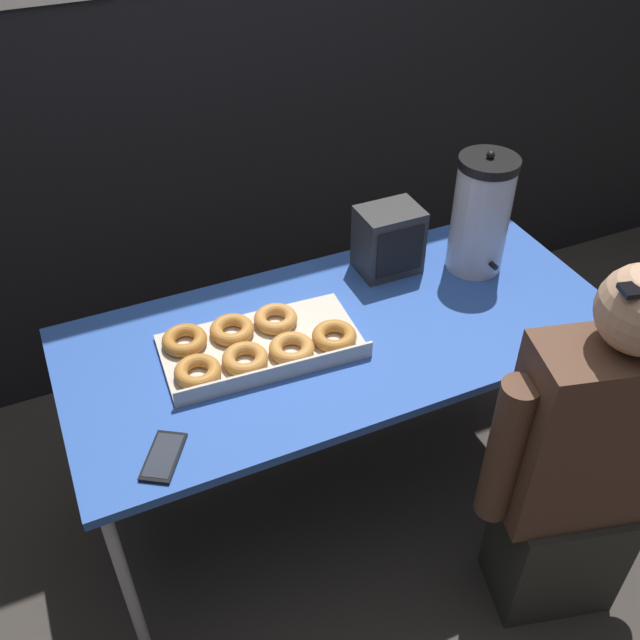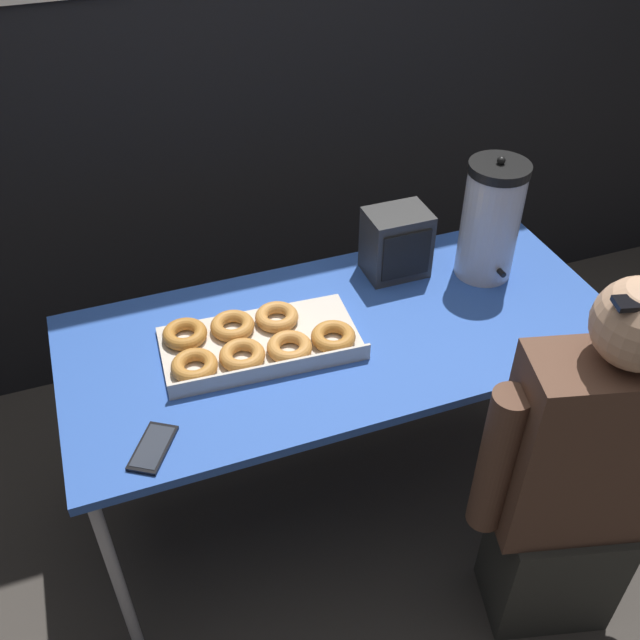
% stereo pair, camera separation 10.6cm
% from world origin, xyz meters
% --- Properties ---
extents(ground_plane, '(12.00, 12.00, 0.00)m').
position_xyz_m(ground_plane, '(0.00, 0.00, 0.00)').
color(ground_plane, '#3D3833').
extents(back_wall, '(6.00, 0.11, 2.62)m').
position_xyz_m(back_wall, '(0.00, 0.97, 1.31)').
color(back_wall, black).
rests_on(back_wall, ground).
extents(folding_table, '(1.59, 0.71, 0.75)m').
position_xyz_m(folding_table, '(0.00, 0.00, 0.71)').
color(folding_table, '#2D56B2').
rests_on(folding_table, ground).
extents(donut_box, '(0.56, 0.31, 0.05)m').
position_xyz_m(donut_box, '(-0.26, 0.01, 0.78)').
color(donut_box, beige).
rests_on(donut_box, folding_table).
extents(coffee_urn, '(0.18, 0.20, 0.40)m').
position_xyz_m(coffee_urn, '(0.52, 0.12, 0.94)').
color(coffee_urn, silver).
rests_on(coffee_urn, folding_table).
extents(cell_phone, '(0.14, 0.17, 0.01)m').
position_xyz_m(cell_phone, '(-0.59, -0.25, 0.76)').
color(cell_phone, black).
rests_on(cell_phone, folding_table).
extents(space_heater, '(0.19, 0.15, 0.21)m').
position_xyz_m(space_heater, '(0.26, 0.22, 0.86)').
color(space_heater, '#333333').
rests_on(space_heater, folding_table).
extents(person_seated, '(0.56, 0.31, 1.21)m').
position_xyz_m(person_seated, '(0.43, -0.58, 0.58)').
color(person_seated, '#33332D').
rests_on(person_seated, ground).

